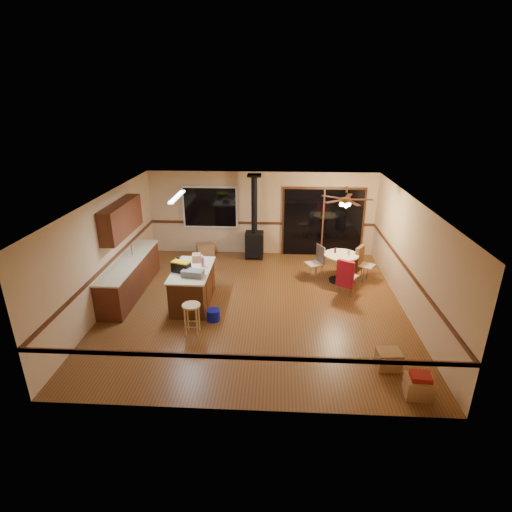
# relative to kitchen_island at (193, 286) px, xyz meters

# --- Properties ---
(floor) EXTENTS (7.00, 7.00, 0.00)m
(floor) POSITION_rel_kitchen_island_xyz_m (1.50, 0.00, -0.45)
(floor) COLOR brown
(floor) RESTS_ON ground
(ceiling) EXTENTS (7.00, 7.00, 0.00)m
(ceiling) POSITION_rel_kitchen_island_xyz_m (1.50, 0.00, 2.15)
(ceiling) COLOR silver
(ceiling) RESTS_ON ground
(wall_back) EXTENTS (7.00, 0.00, 7.00)m
(wall_back) POSITION_rel_kitchen_island_xyz_m (1.50, 3.50, 0.85)
(wall_back) COLOR tan
(wall_back) RESTS_ON ground
(wall_front) EXTENTS (7.00, 0.00, 7.00)m
(wall_front) POSITION_rel_kitchen_island_xyz_m (1.50, -3.50, 0.85)
(wall_front) COLOR tan
(wall_front) RESTS_ON ground
(wall_left) EXTENTS (0.00, 7.00, 7.00)m
(wall_left) POSITION_rel_kitchen_island_xyz_m (-2.00, 0.00, 0.85)
(wall_left) COLOR tan
(wall_left) RESTS_ON ground
(wall_right) EXTENTS (0.00, 7.00, 7.00)m
(wall_right) POSITION_rel_kitchen_island_xyz_m (5.00, 0.00, 0.85)
(wall_right) COLOR tan
(wall_right) RESTS_ON ground
(chair_rail) EXTENTS (7.00, 7.00, 0.08)m
(chair_rail) POSITION_rel_kitchen_island_xyz_m (1.50, 0.00, 0.55)
(chair_rail) COLOR #462311
(chair_rail) RESTS_ON ground
(window) EXTENTS (1.72, 0.10, 1.32)m
(window) POSITION_rel_kitchen_island_xyz_m (-0.10, 3.45, 1.05)
(window) COLOR black
(window) RESTS_ON ground
(sliding_door) EXTENTS (2.52, 0.10, 2.10)m
(sliding_door) POSITION_rel_kitchen_island_xyz_m (3.40, 3.45, 0.60)
(sliding_door) COLOR black
(sliding_door) RESTS_ON ground
(lower_cabinets) EXTENTS (0.60, 3.00, 0.86)m
(lower_cabinets) POSITION_rel_kitchen_island_xyz_m (-1.70, 0.50, -0.02)
(lower_cabinets) COLOR #522514
(lower_cabinets) RESTS_ON ground
(countertop) EXTENTS (0.64, 3.04, 0.04)m
(countertop) POSITION_rel_kitchen_island_xyz_m (-1.70, 0.50, 0.43)
(countertop) COLOR beige
(countertop) RESTS_ON lower_cabinets
(upper_cabinets) EXTENTS (0.35, 2.00, 0.80)m
(upper_cabinets) POSITION_rel_kitchen_island_xyz_m (-1.83, 0.70, 1.45)
(upper_cabinets) COLOR #522514
(upper_cabinets) RESTS_ON ground
(kitchen_island) EXTENTS (0.88, 1.68, 0.90)m
(kitchen_island) POSITION_rel_kitchen_island_xyz_m (0.00, 0.00, 0.00)
(kitchen_island) COLOR #492612
(kitchen_island) RESTS_ON ground
(wood_stove) EXTENTS (0.55, 0.50, 2.52)m
(wood_stove) POSITION_rel_kitchen_island_xyz_m (1.30, 3.05, 0.28)
(wood_stove) COLOR black
(wood_stove) RESTS_ON ground
(ceiling_fan) EXTENTS (0.24, 0.24, 0.55)m
(ceiling_fan) POSITION_rel_kitchen_island_xyz_m (3.71, 1.48, 1.76)
(ceiling_fan) COLOR brown
(ceiling_fan) RESTS_ON ceiling
(fluorescent_strip) EXTENTS (0.10, 1.20, 0.04)m
(fluorescent_strip) POSITION_rel_kitchen_island_xyz_m (-0.30, 0.30, 2.11)
(fluorescent_strip) COLOR white
(fluorescent_strip) RESTS_ON ceiling
(toolbox_grey) EXTENTS (0.52, 0.34, 0.15)m
(toolbox_grey) POSITION_rel_kitchen_island_xyz_m (0.11, -0.39, 0.52)
(toolbox_grey) COLOR slate
(toolbox_grey) RESTS_ON kitchen_island
(toolbox_black) EXTENTS (0.46, 0.34, 0.23)m
(toolbox_black) POSITION_rel_kitchen_island_xyz_m (-0.20, -0.16, 0.56)
(toolbox_black) COLOR black
(toolbox_black) RESTS_ON kitchen_island
(toolbox_yellow_lid) EXTENTS (0.46, 0.34, 0.03)m
(toolbox_yellow_lid) POSITION_rel_kitchen_island_xyz_m (-0.20, -0.16, 0.69)
(toolbox_yellow_lid) COLOR gold
(toolbox_yellow_lid) RESTS_ON toolbox_black
(box_on_island) EXTENTS (0.24, 0.30, 0.18)m
(box_on_island) POSITION_rel_kitchen_island_xyz_m (0.02, 0.50, 0.54)
(box_on_island) COLOR #9D7146
(box_on_island) RESTS_ON kitchen_island
(bottle_dark) EXTENTS (0.08, 0.08, 0.28)m
(bottle_dark) POSITION_rel_kitchen_island_xyz_m (-0.32, 0.08, 0.59)
(bottle_dark) COLOR black
(bottle_dark) RESTS_ON kitchen_island
(bottle_pink) EXTENTS (0.08, 0.08, 0.24)m
(bottle_pink) POSITION_rel_kitchen_island_xyz_m (0.23, 0.17, 0.57)
(bottle_pink) COLOR #D84C8C
(bottle_pink) RESTS_ON kitchen_island
(bottle_white) EXTENTS (0.06, 0.06, 0.16)m
(bottle_white) POSITION_rel_kitchen_island_xyz_m (0.15, 0.51, 0.53)
(bottle_white) COLOR white
(bottle_white) RESTS_ON kitchen_island
(bar_stool) EXTENTS (0.44, 0.44, 0.69)m
(bar_stool) POSITION_rel_kitchen_island_xyz_m (0.25, -1.33, -0.11)
(bar_stool) COLOR tan
(bar_stool) RESTS_ON floor
(blue_bucket) EXTENTS (0.31, 0.31, 0.25)m
(blue_bucket) POSITION_rel_kitchen_island_xyz_m (0.60, -0.75, -0.33)
(blue_bucket) COLOR #0D15B6
(blue_bucket) RESTS_ON floor
(dining_table) EXTENTS (0.91, 0.91, 0.78)m
(dining_table) POSITION_rel_kitchen_island_xyz_m (3.71, 1.48, 0.08)
(dining_table) COLOR black
(dining_table) RESTS_ON ground
(glass_red) EXTENTS (0.06, 0.06, 0.15)m
(glass_red) POSITION_rel_kitchen_island_xyz_m (3.56, 1.58, 0.40)
(glass_red) COLOR #590C14
(glass_red) RESTS_ON dining_table
(glass_cream) EXTENTS (0.08, 0.08, 0.14)m
(glass_cream) POSITION_rel_kitchen_island_xyz_m (3.89, 1.43, 0.40)
(glass_cream) COLOR beige
(glass_cream) RESTS_ON dining_table
(chair_left) EXTENTS (0.54, 0.54, 0.51)m
(chair_left) POSITION_rel_kitchen_island_xyz_m (3.10, 1.63, 0.14)
(chair_left) COLOR tan
(chair_left) RESTS_ON ground
(chair_near) EXTENTS (0.60, 0.61, 0.70)m
(chair_near) POSITION_rel_kitchen_island_xyz_m (3.71, 0.63, 0.14)
(chair_near) COLOR tan
(chair_near) RESTS_ON ground
(chair_right) EXTENTS (0.61, 0.60, 0.70)m
(chair_right) POSITION_rel_kitchen_island_xyz_m (4.25, 1.63, 0.14)
(chair_right) COLOR tan
(chair_right) RESTS_ON ground
(box_under_window) EXTENTS (0.61, 0.55, 0.40)m
(box_under_window) POSITION_rel_kitchen_island_xyz_m (-0.25, 3.10, -0.25)
(box_under_window) COLOR #9D7146
(box_under_window) RESTS_ON floor
(box_corner_a) EXTENTS (0.48, 0.41, 0.34)m
(box_corner_a) POSITION_rel_kitchen_island_xyz_m (4.40, -3.00, -0.28)
(box_corner_a) COLOR #9D7146
(box_corner_a) RESTS_ON floor
(box_corner_b) EXTENTS (0.45, 0.39, 0.34)m
(box_corner_b) POSITION_rel_kitchen_island_xyz_m (4.08, -2.26, -0.28)
(box_corner_b) COLOR #9D7146
(box_corner_b) RESTS_ON floor
(box_small_red) EXTENTS (0.35, 0.30, 0.09)m
(box_small_red) POSITION_rel_kitchen_island_xyz_m (4.40, -3.00, -0.07)
(box_small_red) COLOR maroon
(box_small_red) RESTS_ON box_corner_a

